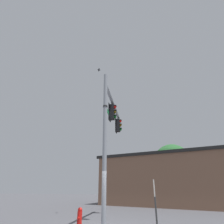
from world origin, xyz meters
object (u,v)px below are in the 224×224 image
Objects in this scene: fire_hydrant at (80,216)px; traffic_light_nearest_pole at (112,112)px; street_name_sign at (106,109)px; traffic_light_mid_inner at (118,125)px; bird_flying at (99,70)px; historical_marker at (155,196)px.

traffic_light_nearest_pole is at bearing 131.35° from fire_hydrant.
street_name_sign reaches higher than fire_hydrant.
traffic_light_nearest_pole is 1.00× the size of traffic_light_mid_inner.
bird_flying reaches higher than fire_hydrant.
bird_flying reaches higher than historical_marker.
traffic_light_nearest_pole is 0.62× the size of historical_marker.
bird_flying reaches higher than traffic_light_mid_inner.
bird_flying is (1.32, -1.39, 4.73)m from traffic_light_mid_inner.
traffic_light_nearest_pole is 5.76m from historical_marker.
bird_flying is (-3.56, -1.67, 5.28)m from street_name_sign.
historical_marker reaches higher than fire_hydrant.
bird_flying reaches higher than street_name_sign.
traffic_light_mid_inner reaches higher than historical_marker.
traffic_light_nearest_pole is 5.24m from bird_flying.
historical_marker is (1.35, 2.39, -5.06)m from traffic_light_nearest_pole.
traffic_light_mid_inner is 0.62× the size of historical_marker.
street_name_sign is at bearing 25.18° from bird_flying.
fire_hydrant is at bearing 3.17° from bird_flying.
street_name_sign is (1.93, 0.10, -0.56)m from traffic_light_nearest_pole.
fire_hydrant is (-0.69, -1.51, -5.49)m from street_name_sign.
historical_marker is (2.98, 3.96, -9.78)m from bird_flying.
street_name_sign is at bearing 3.34° from traffic_light_mid_inner.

